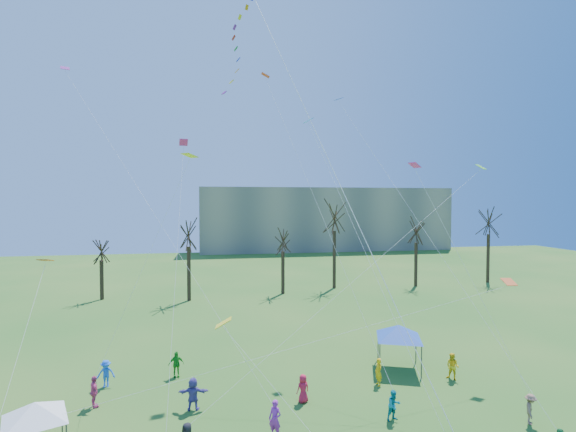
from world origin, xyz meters
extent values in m
cube|color=gray|center=(22.00, 82.00, 7.50)|extent=(60.00, 14.00, 15.00)
cylinder|color=black|center=(-17.62, 36.50, 2.35)|extent=(0.44, 0.44, 4.70)
cylinder|color=black|center=(-7.30, 34.11, 3.20)|extent=(0.44, 0.44, 6.41)
cylinder|color=black|center=(4.20, 35.82, 2.69)|extent=(0.44, 0.44, 5.39)
cylinder|color=black|center=(11.57, 37.88, 3.88)|extent=(0.44, 0.44, 7.77)
cylinder|color=black|center=(23.02, 37.09, 3.02)|extent=(0.44, 0.44, 6.04)
cylinder|color=black|center=(34.58, 37.75, 3.51)|extent=(0.44, 0.44, 7.02)
cylinder|color=white|center=(0.76, 0.78, 12.54)|extent=(0.02, 0.02, 24.73)
cylinder|color=#3F3F44|center=(-11.43, 6.81, 0.93)|extent=(0.08, 0.08, 1.86)
pyramid|color=white|center=(-12.02, 5.29, 2.26)|extent=(3.24, 3.24, 0.80)
cylinder|color=#3F3F44|center=(6.85, 11.00, 1.08)|extent=(0.09, 0.09, 2.17)
cylinder|color=#3F3F44|center=(9.37, 10.08, 1.08)|extent=(0.09, 0.09, 2.17)
cylinder|color=#3F3F44|center=(7.77, 13.52, 1.08)|extent=(0.09, 0.09, 2.17)
cylinder|color=#3F3F44|center=(10.29, 12.60, 1.08)|extent=(0.09, 0.09, 2.17)
pyramid|color=#244EB5|center=(8.57, 11.80, 2.63)|extent=(3.88, 3.88, 0.93)
imported|color=purple|center=(-1.08, 5.16, 0.93)|extent=(0.81, 0.77, 1.86)
imported|color=#0A8598|center=(5.41, 5.63, 0.81)|extent=(0.90, 0.77, 1.61)
imported|color=#8F664E|center=(12.34, 4.07, 0.79)|extent=(1.10, 1.15, 1.58)
imported|color=#DC4984|center=(-10.81, 9.78, 0.90)|extent=(0.86, 1.14, 1.80)
imported|color=#5A4BA3|center=(-5.25, 8.56, 0.91)|extent=(1.73, 0.68, 1.82)
imported|color=red|center=(1.01, 8.35, 0.81)|extent=(0.92, 0.75, 1.62)
imported|color=#FFB70D|center=(6.20, 9.64, 0.86)|extent=(0.46, 0.66, 1.72)
imported|color=yellow|center=(11.31, 9.57, 0.87)|extent=(1.03, 1.07, 1.73)
imported|color=blue|center=(-10.86, 12.36, 0.85)|extent=(1.11, 0.66, 1.70)
imported|color=green|center=(-6.64, 13.09, 0.85)|extent=(1.07, 0.63, 1.70)
cube|color=#DF4D0B|center=(-12.38, 7.68, 8.76)|extent=(0.61, 0.76, 0.19)
cylinder|color=white|center=(-12.10, 3.94, 5.03)|extent=(0.01, 0.01, 10.29)
cube|color=#D62396|center=(-5.99, 12.73, 15.54)|extent=(0.61, 0.70, 0.37)
cylinder|color=white|center=(-5.96, 7.26, 8.42)|extent=(0.01, 0.01, 17.65)
cube|color=yellow|center=(-3.59, 4.13, 6.19)|extent=(0.76, 0.66, 0.43)
cylinder|color=white|center=(-1.47, 2.45, 3.74)|extent=(0.01, 0.01, 7.03)
cube|color=#1899B7|center=(2.27, 12.62, 17.21)|extent=(0.69, 0.63, 0.37)
cylinder|color=white|center=(3.95, 6.60, 9.25)|extent=(0.01, 0.01, 19.91)
cube|color=blue|center=(6.30, 18.90, 20.39)|extent=(0.75, 0.67, 0.25)
cylinder|color=white|center=(8.58, 9.78, 10.85)|extent=(0.01, 0.01, 26.51)
cube|color=#D4501A|center=(11.70, 5.05, 7.36)|extent=(0.70, 0.83, 0.29)
cylinder|color=white|center=(-0.71, 5.14, 4.33)|extent=(0.01, 0.01, 25.45)
cube|color=#6EE535|center=(15.90, 13.48, 14.34)|extent=(0.83, 0.86, 0.44)
cylinder|color=white|center=(5.33, 8.82, 7.82)|extent=(0.01, 0.01, 26.34)
cube|color=#A9309D|center=(-14.93, 18.22, 21.58)|extent=(0.82, 0.88, 0.42)
cylinder|color=white|center=(-8.01, 11.69, 11.44)|extent=(0.01, 0.01, 27.52)
cube|color=#FE3E0D|center=(-0.02, 18.14, 21.82)|extent=(0.64, 0.54, 0.34)
cylinder|color=white|center=(2.69, 11.89, 11.56)|extent=(0.01, 0.01, 24.31)
cube|color=#FF2AC2|center=(7.23, 7.18, 13.78)|extent=(0.80, 0.76, 0.29)
cylinder|color=white|center=(9.79, 5.62, 7.54)|extent=(0.01, 0.01, 13.47)
cube|color=#FFF71A|center=(-5.34, 8.75, 14.26)|extent=(0.97, 0.99, 0.19)
cylinder|color=white|center=(-8.07, 9.27, 7.78)|extent=(0.01, 0.01, 13.74)
camera|label=1|loc=(-3.76, -14.13, 11.69)|focal=25.00mm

